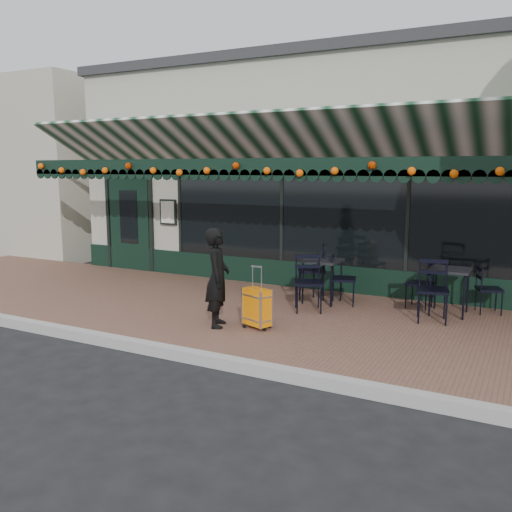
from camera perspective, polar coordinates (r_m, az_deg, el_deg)
The scene contains 15 objects.
ground at distance 6.94m, azimuth -3.76°, elevation -11.36°, with size 80.00×80.00×0.00m, color black.
sidewalk at distance 8.60m, azimuth 3.22°, elevation -6.73°, with size 18.00×4.00×0.15m, color brown.
curb at distance 6.85m, azimuth -4.12°, elevation -10.97°, with size 18.00×0.16×0.15m, color #9E9E99.
restaurant_building at distance 13.80m, azimuth 13.46°, elevation 8.29°, with size 12.00×9.60×4.50m.
neighbor_building_left at distance 21.26m, azimuth -23.16°, elevation 8.40°, with size 12.00×8.00×4.80m, color #ADA898.
woman at distance 7.85m, azimuth -4.07°, elevation -2.28°, with size 0.53×0.35×1.44m, color black.
suitcase at distance 7.82m, azimuth 0.10°, elevation -5.47°, with size 0.45×0.35×0.91m.
cafe_table_a at distance 9.02m, azimuth 19.76°, elevation -1.72°, with size 0.59×0.59×0.73m.
cafe_table_b at distance 9.30m, azimuth 7.00°, elevation -0.83°, with size 0.61×0.61×0.75m.
chair_a_left at distance 9.32m, azimuth 16.83°, elevation -2.84°, with size 0.40×0.40×0.81m, color black, non-canonical shape.
chair_a_right at distance 9.37m, azimuth 23.35°, elevation -3.27°, with size 0.38×0.38×0.76m, color black, non-canonical shape.
chair_a_front at distance 8.54m, azimuth 18.11°, elevation -3.51°, with size 0.47×0.47×0.94m, color black, non-canonical shape.
chair_b_left at distance 9.62m, azimuth 5.86°, elevation -1.54°, with size 0.50×0.50×0.99m, color black, non-canonical shape.
chair_b_right at distance 9.26m, azimuth 9.17°, elevation -2.45°, with size 0.43×0.43×0.86m, color black, non-canonical shape.
chair_b_front at distance 8.75m, azimuth 5.53°, elevation -2.88°, with size 0.46×0.46×0.92m, color black, non-canonical shape.
Camera 1 is at (3.39, -5.54, 2.44)m, focal length 38.00 mm.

